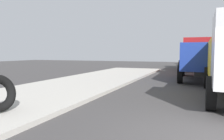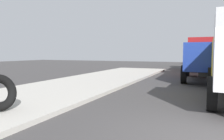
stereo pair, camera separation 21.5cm
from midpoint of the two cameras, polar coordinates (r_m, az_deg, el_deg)
The scene contains 4 objects.
ground_plane at distance 5.32m, azimuth 22.99°, elevation -16.00°, with size 80.00×80.00×0.00m, color #423F3F.
dump_truck_blue at distance 16.06m, azimuth 22.15°, elevation 3.42°, with size 7.08×2.98×3.00m.
dump_truck_red at distance 24.79m, azimuth 20.66°, elevation 3.74°, with size 7.03×2.87×3.00m.
dump_truck_green at distance 33.50m, azimuth 22.02°, elevation 3.84°, with size 7.11×3.06×3.00m.
Camera 1 is at (-5.03, 0.24, 1.83)m, focal length 34.64 mm.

